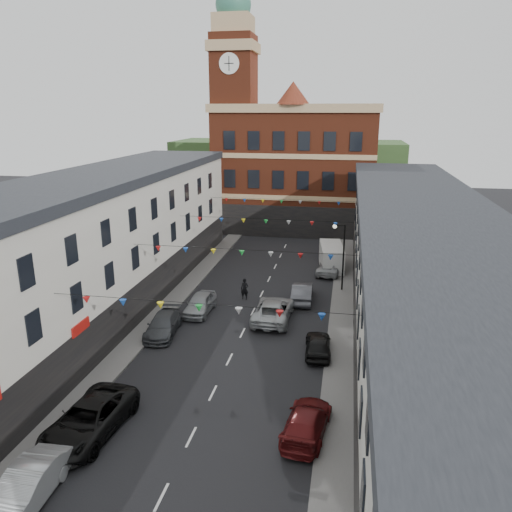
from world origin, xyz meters
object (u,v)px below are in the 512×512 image
Objects in this scene: car_right_d at (318,344)px; car_right_f at (329,268)px; pedestrian at (245,289)px; car_left_b at (26,487)px; white_van at (331,257)px; car_right_c at (307,422)px; street_lamp at (341,248)px; car_left_e at (200,303)px; car_left_c at (89,419)px; car_right_e at (302,292)px; moving_car at (273,310)px; car_left_d at (163,325)px.

car_right_d is 16.86m from car_right_f.
car_left_b is at bearing -96.14° from pedestrian.
car_right_c is at bearing -97.01° from white_van.
street_lamp reaches higher than car_left_b.
car_left_e is 10.90m from car_right_d.
car_left_e is 16.39m from white_van.
street_lamp is at bearing 27.54° from pedestrian.
pedestrian reaches higher than car_right_f.
car_right_e is (8.55, 19.66, -0.05)m from car_left_c.
car_left_b is 1.04× the size of car_left_e.
street_lamp reaches higher than pedestrian.
car_right_d is at bearing -28.04° from car_left_e.
car_left_e is 5.85m from moving_car.
street_lamp reaches higher than car_left_e.
white_van reaches higher than moving_car.
car_right_f is 0.79× the size of moving_car.
car_left_d is at bearing -129.21° from white_van.
pedestrian is (-3.00, 3.78, 0.10)m from moving_car.
street_lamp is 3.32× the size of pedestrian.
moving_car is at bearing -48.23° from pedestrian.
car_right_e is 1.02× the size of car_right_f.
street_lamp is 1.10× the size of white_van.
white_van is (0.10, 1.66, 0.57)m from car_right_f.
street_lamp is 1.48× the size of car_right_d.
street_lamp is 25.59m from car_left_c.
car_left_b reaches higher than car_right_d.
car_left_b is at bearing -94.84° from car_left_d.
car_left_d is 1.07× the size of car_left_e.
car_right_e reaches higher than car_left_b.
car_left_d is at bearing -9.25° from car_right_d.
street_lamp reaches higher than white_van.
car_right_f is at bearing 49.22° from car_left_d.
car_left_c is 14.77m from car_right_d.
car_right_f is (1.90, 7.64, -0.14)m from car_right_e.
white_van reaches higher than car_right_d.
car_left_c is 30.82m from white_van.
moving_car is (7.30, 3.92, 0.11)m from car_left_d.
car_right_c is 17.84m from car_right_e.
street_lamp is 6.92m from white_van.
car_left_b is at bearing 38.29° from car_right_c.
car_left_c is at bearing 64.45° from car_right_e.
car_left_b is 1.15× the size of car_right_d.
street_lamp is 1.31× the size of car_right_f.
car_left_e reaches higher than car_right_f.
car_right_d is (9.54, -5.27, -0.07)m from car_left_e.
moving_car reaches higher than car_right_f.
car_right_d is at bearing -94.92° from street_lamp.
car_left_c is 11.49m from car_left_d.
car_left_b reaches higher than car_left_d.
pedestrian is (4.30, 7.70, 0.21)m from car_left_d.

